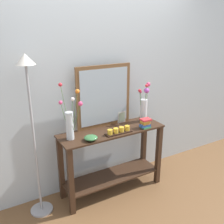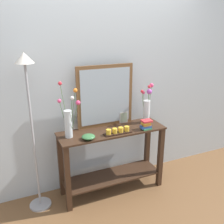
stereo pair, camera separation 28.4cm
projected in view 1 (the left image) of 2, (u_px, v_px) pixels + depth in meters
ground_plane at (112, 190)px, 3.19m from camera, size 7.00×6.00×0.02m
wall_back at (99, 78)px, 2.99m from camera, size 6.40×0.08×2.70m
console_table at (112, 155)px, 3.02m from camera, size 1.24×0.39×0.80m
mirror_leaning at (104, 96)px, 2.92m from camera, size 0.68×0.03×0.72m
tall_vase_left at (70, 121)px, 2.63m from camera, size 0.21×0.24×0.59m
vase_right at (144, 106)px, 3.12m from camera, size 0.18×0.13×0.48m
candle_tray at (119, 131)px, 2.82m from camera, size 0.32×0.09×0.07m
picture_frame_small at (121, 117)px, 3.12m from camera, size 0.11×0.01×0.14m
decorative_bowl at (91, 138)px, 2.66m from camera, size 0.14×0.14×0.05m
book_stack at (145, 123)px, 2.96m from camera, size 0.13×0.09×0.11m
floor_lamp at (31, 112)px, 2.44m from camera, size 0.24×0.24×1.71m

